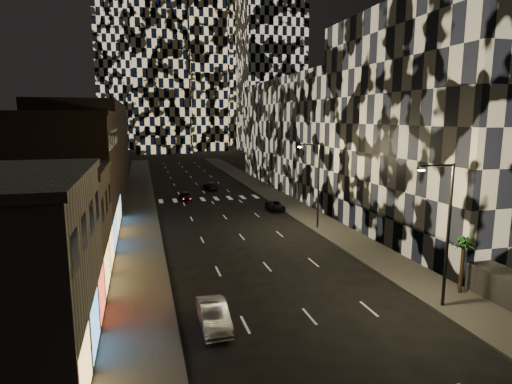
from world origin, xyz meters
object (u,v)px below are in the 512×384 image
streetlight_far (316,180)px  car_dark_oncoming (210,186)px  car_silver_parked (214,315)px  palm_tree (464,247)px  streetlight_near (445,225)px  car_dark_midlane (186,196)px  car_dark_rightlane (275,206)px

streetlight_far → car_dark_oncoming: bearing=103.7°
car_dark_oncoming → car_silver_parked: bearing=73.7°
streetlight_far → car_silver_parked: (-14.15, -18.84, -4.63)m
car_silver_parked → palm_tree: bearing=1.0°
streetlight_near → car_dark_midlane: (-11.85, 39.67, -4.72)m
streetlight_near → palm_tree: streetlight_near is taller
car_silver_parked → car_dark_rightlane: size_ratio=1.05×
streetlight_far → car_dark_midlane: bearing=121.1°
streetlight_near → palm_tree: 3.67m
car_dark_oncoming → streetlight_near: bearing=90.6°
car_silver_parked → car_dark_rightlane: car_silver_parked is taller
car_dark_midlane → palm_tree: (14.58, -38.27, 2.70)m
car_silver_parked → car_dark_midlane: size_ratio=1.17×
streetlight_far → palm_tree: bearing=-81.7°
streetlight_near → car_dark_oncoming: (-6.90, 48.24, -4.73)m
streetlight_near → car_dark_rightlane: bearing=92.6°
car_dark_midlane → car_silver_parked: bearing=-94.5°
car_dark_oncoming → streetlight_far: bearing=96.2°
streetlight_near → streetlight_far: (0.00, 20.00, 0.00)m
car_dark_oncoming → car_dark_rightlane: size_ratio=1.02×
streetlight_near → car_dark_midlane: bearing=106.6°
streetlight_near → palm_tree: size_ratio=2.33×
streetlight_near → car_dark_rightlane: (-1.35, 29.99, -4.77)m
car_silver_parked → palm_tree: 17.08m
car_dark_midlane → car_dark_oncoming: (4.96, 8.57, -0.02)m
car_dark_oncoming → car_dark_midlane: bearing=52.4°
car_dark_midlane → palm_tree: 41.05m
car_silver_parked → car_dark_oncoming: size_ratio=1.03×
car_dark_rightlane → streetlight_far: bearing=-78.4°
palm_tree → streetlight_far: bearing=98.3°
streetlight_near → car_silver_parked: streetlight_near is taller
streetlight_near → car_dark_rightlane: streetlight_near is taller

